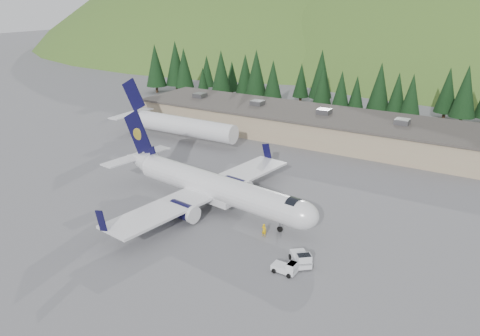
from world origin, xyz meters
The scene contains 8 objects.
ground centered at (0.00, 0.00, 0.00)m, with size 600.00×600.00×0.00m, color slate.
airliner centered at (-0.99, 0.14, 3.02)m, with size 34.16×32.16×11.33m.
second_airliner centered at (-24.92, 22.00, 3.32)m, with size 27.50×11.00×10.05m.
baggage_tug_a centered at (14.80, -9.15, 0.62)m, with size 2.62×1.62×1.38m.
baggage_tug_b centered at (15.53, -6.97, 0.77)m, with size 3.31×3.47×1.71m.
terminal_building centered at (-5.01, 38.00, 2.62)m, with size 71.00×17.00×6.10m.
ramp_worker centered at (9.06, -3.44, 0.84)m, with size 0.61×0.40×1.68m, color #E2AE0B.
tree_line centered at (-9.50, 60.34, 7.17)m, with size 111.99×18.26×13.47m.
Camera 1 is at (32.30, -47.48, 27.41)m, focal length 35.00 mm.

